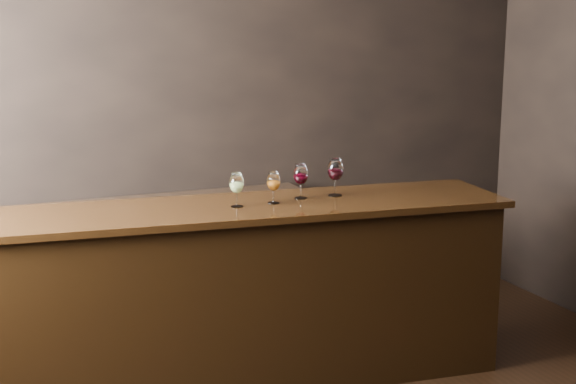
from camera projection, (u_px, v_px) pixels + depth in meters
name	position (u px, v px, depth m)	size (l,w,h in m)	color
room_shell	(275.00, 64.00, 3.03)	(5.02, 4.52, 2.81)	black
bar_counter	(248.00, 297.00, 4.42)	(2.77, 0.60, 0.97)	black
bar_top	(247.00, 208.00, 4.31)	(2.86, 0.66, 0.04)	black
back_bar_shelf	(116.00, 275.00, 4.93)	(2.48, 0.40, 0.89)	black
glass_white	(237.00, 184.00, 4.24)	(0.08, 0.08, 0.18)	white
glass_amber	(274.00, 182.00, 4.32)	(0.07, 0.07, 0.17)	white
glass_red_a	(301.00, 175.00, 4.44)	(0.08, 0.08, 0.19)	white
glass_red_b	(335.00, 170.00, 4.51)	(0.09, 0.09, 0.21)	white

